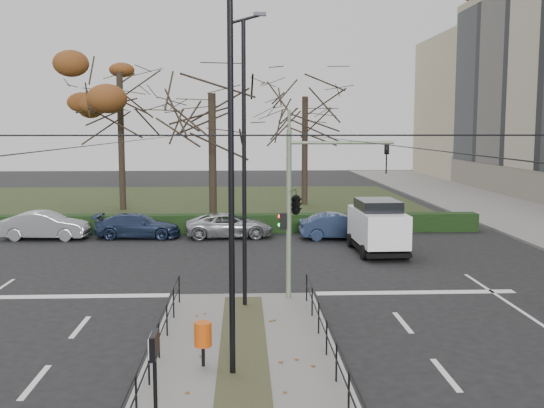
{
  "coord_description": "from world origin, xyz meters",
  "views": [
    {
      "loc": [
        0.03,
        -15.99,
        5.7
      ],
      "look_at": [
        1.12,
        8.32,
        2.79
      ],
      "focal_mm": 42.0,
      "sensor_mm": 36.0,
      "label": 1
    }
  ],
  "objects": [
    {
      "name": "parked_car_fifth",
      "position": [
        4.94,
        16.17,
        0.67
      ],
      "size": [
        4.09,
        1.45,
        1.35
      ],
      "primitive_type": "imported",
      "rotation": [
        0.0,
        0.0,
        1.58
      ],
      "color": "#202E4C",
      "rests_on": "ground"
    },
    {
      "name": "bare_tree_center",
      "position": [
        4.53,
        30.48,
        7.4
      ],
      "size": [
        7.03,
        7.03,
        10.47
      ],
      "color": "black",
      "rests_on": "park"
    },
    {
      "name": "hedge",
      "position": [
        -6.0,
        18.6,
        0.5
      ],
      "size": [
        38.0,
        1.0,
        1.0
      ],
      "primitive_type": "cube",
      "color": "black",
      "rests_on": "ground"
    },
    {
      "name": "median_island",
      "position": [
        0.0,
        -2.5,
        0.07
      ],
      "size": [
        4.4,
        15.0,
        0.14
      ],
      "primitive_type": "cube",
      "color": "slate",
      "rests_on": "ground"
    },
    {
      "name": "bare_tree_near",
      "position": [
        -1.74,
        20.6,
        7.11
      ],
      "size": [
        7.45,
        7.45,
        10.05
      ],
      "color": "black",
      "rests_on": "park"
    },
    {
      "name": "sidewalk_east",
      "position": [
        18.0,
        22.0,
        0.07
      ],
      "size": [
        8.0,
        90.0,
        0.14
      ],
      "primitive_type": "cube",
      "color": "slate",
      "rests_on": "ground"
    },
    {
      "name": "park",
      "position": [
        -6.0,
        32.0,
        0.05
      ],
      "size": [
        38.0,
        26.0,
        0.1
      ],
      "primitive_type": "cube",
      "color": "#243118",
      "rests_on": "ground"
    },
    {
      "name": "median_railing",
      "position": [
        0.0,
        -2.6,
        0.98
      ],
      "size": [
        4.14,
        13.24,
        0.92
      ],
      "color": "black",
      "rests_on": "median_island"
    },
    {
      "name": "litter_bin",
      "position": [
        -0.94,
        -1.54,
        0.89
      ],
      "size": [
        0.41,
        0.41,
        1.05
      ],
      "color": "black",
      "rests_on": "median_island"
    },
    {
      "name": "streetlamp_median_far",
      "position": [
        0.07,
        3.58,
        4.72
      ],
      "size": [
        0.75,
        0.15,
        9.01
      ],
      "color": "black",
      "rests_on": "median_island"
    },
    {
      "name": "info_panel",
      "position": [
        -1.51,
        -5.51,
        1.8
      ],
      "size": [
        0.12,
        0.55,
        2.12
      ],
      "color": "black",
      "rests_on": "median_island"
    },
    {
      "name": "rust_tree",
      "position": [
        -8.32,
        28.12,
        9.47
      ],
      "size": [
        8.57,
        8.57,
        12.33
      ],
      "color": "black",
      "rests_on": "park"
    },
    {
      "name": "parked_car_fourth",
      "position": [
        -0.71,
        17.0,
        0.63
      ],
      "size": [
        4.68,
        2.4,
        1.26
      ],
      "primitive_type": "imported",
      "rotation": [
        0.0,
        0.0,
        1.64
      ],
      "color": "#9EA0A5",
      "rests_on": "ground"
    },
    {
      "name": "parked_car_third",
      "position": [
        -5.49,
        17.04,
        0.64
      ],
      "size": [
        4.49,
        2.0,
        1.28
      ],
      "primitive_type": "imported",
      "rotation": [
        0.0,
        0.0,
        1.52
      ],
      "color": "#202E4C",
      "rests_on": "ground"
    },
    {
      "name": "white_van",
      "position": [
        6.15,
        12.52,
        1.28
      ],
      "size": [
        2.22,
        4.67,
        2.46
      ],
      "color": "white",
      "rests_on": "ground"
    },
    {
      "name": "ground",
      "position": [
        0.0,
        0.0,
        0.0
      ],
      "size": [
        140.0,
        140.0,
        0.0
      ],
      "primitive_type": "plane",
      "color": "black",
      "rests_on": "ground"
    },
    {
      "name": "catenary",
      "position": [
        0.0,
        1.62,
        3.42
      ],
      "size": [
        20.0,
        34.0,
        6.0
      ],
      "color": "black",
      "rests_on": "ground"
    },
    {
      "name": "parked_car_second",
      "position": [
        -10.18,
        16.84,
        0.72
      ],
      "size": [
        4.44,
        1.76,
        1.44
      ],
      "primitive_type": "imported",
      "rotation": [
        0.0,
        0.0,
        1.51
      ],
      "color": "#9EA0A5",
      "rests_on": "ground"
    },
    {
      "name": "traffic_light",
      "position": [
        1.82,
        4.5,
        3.35
      ],
      "size": [
        3.75,
        2.13,
        5.51
      ],
      "color": "slate",
      "rests_on": "median_island"
    },
    {
      "name": "streetlamp_median_near",
      "position": [
        -0.22,
        -2.02,
        4.78
      ],
      "size": [
        0.76,
        0.16,
        9.12
      ],
      "color": "black",
      "rests_on": "median_island"
    }
  ]
}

